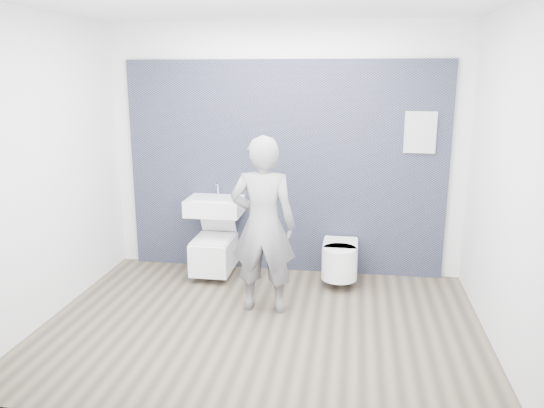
% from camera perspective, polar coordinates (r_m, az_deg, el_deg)
% --- Properties ---
extents(ground, '(4.00, 4.00, 0.00)m').
position_cam_1_polar(ground, '(5.00, -1.10, -12.86)').
color(ground, brown).
rests_on(ground, ground).
extents(room_shell, '(4.00, 4.00, 4.00)m').
position_cam_1_polar(room_shell, '(4.49, -1.20, 7.36)').
color(room_shell, silver).
rests_on(room_shell, ground).
extents(tile_wall, '(3.60, 0.06, 2.40)m').
position_cam_1_polar(tile_wall, '(6.33, 1.24, -6.94)').
color(tile_wall, black).
rests_on(tile_wall, ground).
extents(washbasin, '(0.61, 0.46, 0.46)m').
position_cam_1_polar(washbasin, '(5.99, -6.19, -0.18)').
color(washbasin, white).
rests_on(washbasin, ground).
extents(toilet_square, '(0.43, 0.62, 0.80)m').
position_cam_1_polar(toilet_square, '(6.07, -6.25, -5.12)').
color(toilet_square, white).
rests_on(toilet_square, ground).
extents(toilet_rounded, '(0.38, 0.65, 0.35)m').
position_cam_1_polar(toilet_rounded, '(5.85, 7.30, -5.93)').
color(toilet_rounded, white).
rests_on(toilet_rounded, ground).
extents(info_placard, '(0.33, 0.03, 0.44)m').
position_cam_1_polar(info_placard, '(6.28, 14.68, -7.60)').
color(info_placard, white).
rests_on(info_placard, ground).
extents(visitor, '(0.63, 0.42, 1.71)m').
position_cam_1_polar(visitor, '(5.01, -0.96, -2.31)').
color(visitor, slate).
rests_on(visitor, ground).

